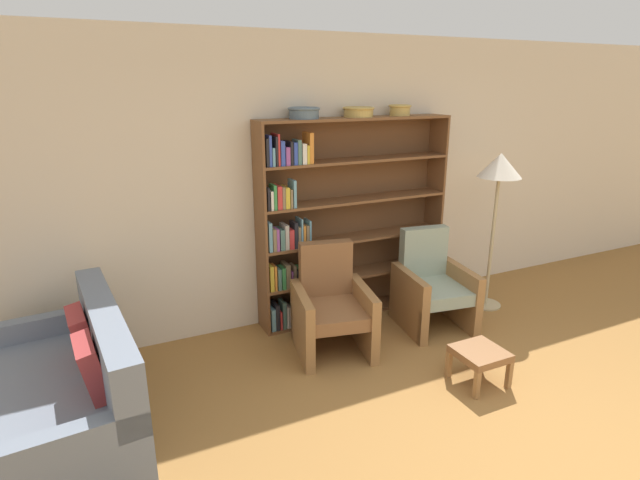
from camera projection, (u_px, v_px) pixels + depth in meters
ground_plane at (556, 471)px, 3.09m from camera, size 24.00×24.00×0.00m
wall_back at (349, 179)px, 5.03m from camera, size 12.00×0.06×2.75m
bookshelf at (336, 225)px, 4.91m from camera, size 1.98×0.30×2.00m
bowl_stoneware at (304, 112)px, 4.43m from camera, size 0.29×0.29×0.10m
bowl_cream at (359, 111)px, 4.66m from camera, size 0.30×0.30×0.09m
bowl_brass at (400, 109)px, 4.85m from camera, size 0.22×0.22×0.10m
couch at (70, 398)px, 3.29m from camera, size 0.99×1.72×0.90m
armchair_leather at (332, 308)px, 4.43m from camera, size 0.77×0.80×0.94m
armchair_cushioned at (432, 287)px, 4.88m from camera, size 0.73×0.77×0.94m
floor_lamp at (499, 174)px, 4.98m from camera, size 0.43×0.43×1.64m
footstool at (480, 356)px, 3.95m from camera, size 0.37×0.37×0.29m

